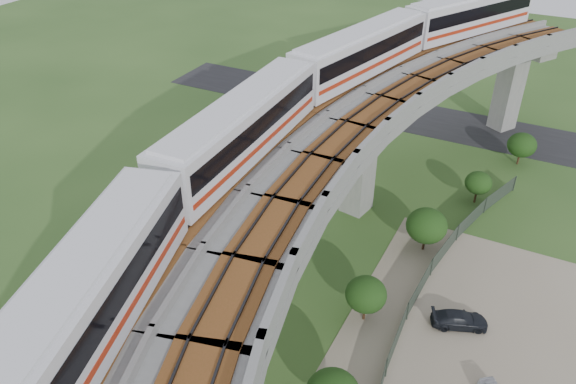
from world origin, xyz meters
name	(u,v)px	position (x,y,z in m)	size (l,w,h in m)	color
ground	(290,280)	(0.00, 0.00, 0.00)	(160.00, 160.00, 0.00)	#305321
dirt_lot	(488,373)	(14.00, -2.00, 0.02)	(18.00, 26.00, 0.04)	gray
asphalt_road	(412,117)	(0.00, 30.00, 0.01)	(60.00, 8.00, 0.03)	#232326
viaduct	(348,184)	(3.84, 0.00, 9.05)	(19.58, 73.98, 11.40)	#99968E
metro_train	(331,94)	(0.55, 4.86, 12.31)	(12.95, 61.12, 3.64)	silver
fence	(427,318)	(9.75, 0.00, 0.75)	(3.87, 38.73, 1.50)	#2D382D
tree_0	(522,145)	(11.88, 24.38, 2.03)	(2.65, 2.65, 3.16)	#382314
tree_1	(478,183)	(9.59, 15.90, 1.94)	(2.23, 2.23, 2.89)	#382314
tree_2	(427,226)	(7.43, 7.61, 2.22)	(3.03, 3.03, 3.51)	#382314
tree_3	(366,294)	(5.98, -1.20, 2.16)	(2.64, 2.64, 3.29)	#382314
car_dark	(459,320)	(11.59, 1.00, 0.56)	(1.45, 3.56, 1.03)	black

